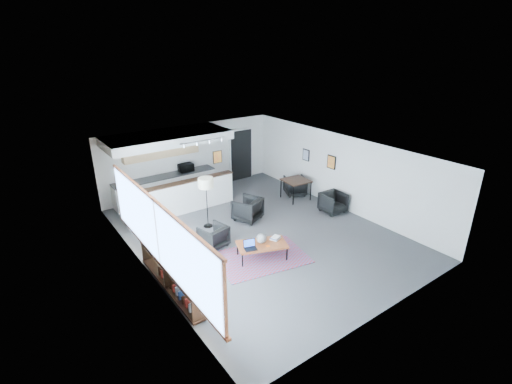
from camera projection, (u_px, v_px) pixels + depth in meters
room at (258, 194)px, 10.94m from camera, size 7.02×9.02×2.62m
window at (158, 235)px, 8.33m from camera, size 0.10×5.95×1.66m
console at (171, 277)px, 8.74m from camera, size 0.35×3.00×0.80m
kitchenette at (169, 167)px, 13.05m from camera, size 4.20×1.96×2.60m
doorway at (241, 154)px, 15.59m from camera, size 1.10×0.12×2.15m
track_light at (203, 141)px, 11.81m from camera, size 1.60×0.07×0.15m
wall_art_lower at (331, 162)px, 13.02m from camera, size 0.03×0.38×0.48m
wall_art_upper at (306, 155)px, 14.02m from camera, size 0.03×0.34×0.44m
kilim_rug at (262, 257)px, 10.14m from camera, size 2.66×2.06×0.01m
coffee_table at (262, 245)px, 9.99m from camera, size 1.49×1.14×0.43m
laptop at (250, 246)px, 9.74m from camera, size 0.38×0.35×0.23m
ceramic_pot at (262, 238)px, 9.97m from camera, size 0.28×0.28×0.28m
book_stack at (275, 238)px, 10.20m from camera, size 0.34×0.31×0.09m
coaster at (268, 246)px, 9.86m from camera, size 0.13×0.13×0.01m
armchair_left at (213, 235)px, 10.57m from camera, size 0.82×0.79×0.71m
armchair_right at (247, 208)px, 12.16m from camera, size 1.05×1.03×0.84m
floor_lamp at (206, 185)px, 11.31m from camera, size 0.52×0.52×1.64m
dining_table at (296, 182)px, 13.67m from camera, size 0.96×0.96×0.75m
dining_chair_near at (333, 203)px, 12.74m from camera, size 0.66×0.62×0.66m
dining_chair_far at (295, 186)px, 14.22m from camera, size 0.83×0.81×0.66m
microwave at (186, 167)px, 13.94m from camera, size 0.54×0.31×0.36m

